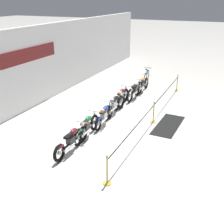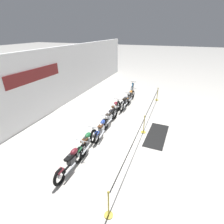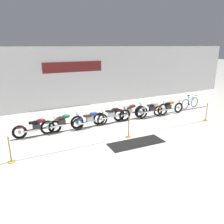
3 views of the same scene
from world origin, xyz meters
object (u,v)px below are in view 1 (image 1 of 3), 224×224
at_px(motorcycle_silver_5, 135,90).
at_px(floor_banner, 168,125).
at_px(stanchion_far_left, 145,119).
at_px(motorcycle_orange_6, 142,85).
at_px(motorcycle_green_1, 87,127).
at_px(motorcycle_black_3, 114,105).
at_px(stanchion_mid_left, 153,115).
at_px(motorcycle_blue_2, 104,115).
at_px(stanchion_mid_right, 177,85).
at_px(motorcycle_maroon_4, 121,97).
at_px(motorcycle_maroon_0, 72,140).
at_px(bicycle, 147,76).

bearing_deg(motorcycle_silver_5, floor_banner, -137.50).
bearing_deg(stanchion_far_left, motorcycle_silver_5, 24.61).
bearing_deg(motorcycle_orange_6, floor_banner, -147.32).
height_order(motorcycle_green_1, motorcycle_orange_6, motorcycle_green_1).
distance_m(motorcycle_green_1, motorcycle_black_3, 2.83).
bearing_deg(motorcycle_black_3, stanchion_far_left, -126.51).
relative_size(motorcycle_orange_6, stanchion_mid_left, 2.21).
xyz_separation_m(motorcycle_blue_2, motorcycle_silver_5, (4.08, -0.07, 0.03)).
xyz_separation_m(motorcycle_blue_2, motorcycle_orange_6, (5.34, -0.07, -0.00)).
bearing_deg(stanchion_mid_left, stanchion_far_left, 180.00).
distance_m(stanchion_far_left, stanchion_mid_right, 6.70).
height_order(motorcycle_green_1, motorcycle_blue_2, motorcycle_green_1).
distance_m(motorcycle_silver_5, floor_banner, 4.05).
distance_m(motorcycle_orange_6, stanchion_far_left, 5.91).
height_order(stanchion_far_left, floor_banner, stanchion_far_left).
relative_size(motorcycle_maroon_4, stanchion_mid_right, 2.12).
distance_m(motorcycle_orange_6, floor_banner, 5.05).
bearing_deg(floor_banner, motorcycle_blue_2, 114.09).
distance_m(motorcycle_maroon_0, motorcycle_green_1, 1.24).
xyz_separation_m(motorcycle_blue_2, stanchion_far_left, (-0.22, -2.03, 0.28)).
bearing_deg(motorcycle_maroon_4, motorcycle_maroon_0, -178.71).
relative_size(stanchion_mid_left, floor_banner, 0.40).
bearing_deg(motorcycle_silver_5, stanchion_mid_left, -146.09).
bearing_deg(motorcycle_black_3, motorcycle_green_1, 179.52).
distance_m(motorcycle_green_1, motorcycle_silver_5, 5.56).
relative_size(motorcycle_maroon_0, floor_banner, 0.89).
distance_m(motorcycle_green_1, bicycle, 9.11).
bearing_deg(motorcycle_green_1, bicycle, 1.49).
distance_m(stanchion_far_left, stanchion_mid_left, 1.42).
bearing_deg(motorcycle_maroon_4, stanchion_far_left, -141.33).
height_order(bicycle, stanchion_far_left, stanchion_far_left).
relative_size(motorcycle_maroon_0, bicycle, 1.34).
bearing_deg(stanchion_far_left, bicycle, 16.91).
bearing_deg(stanchion_mid_left, stanchion_mid_right, 0.00).
distance_m(motorcycle_black_3, motorcycle_silver_5, 2.73).
relative_size(motorcycle_green_1, motorcycle_maroon_4, 1.02).
xyz_separation_m(motorcycle_green_1, stanchion_far_left, (1.26, -2.15, 0.27)).
bearing_deg(floor_banner, stanchion_mid_right, 10.29).
bearing_deg(stanchion_mid_left, motorcycle_maroon_0, 151.20).
bearing_deg(motorcycle_maroon_0, bicycle, 1.41).
bearing_deg(motorcycle_blue_2, bicycle, 2.64).
distance_m(motorcycle_maroon_4, floor_banner, 3.38).
xyz_separation_m(motorcycle_maroon_4, stanchion_mid_left, (-1.44, -2.25, -0.11)).
distance_m(motorcycle_black_3, stanchion_mid_left, 2.14).
bearing_deg(motorcycle_maroon_0, motorcycle_orange_6, -1.17).
bearing_deg(motorcycle_maroon_4, stanchion_mid_left, -122.65).
relative_size(motorcycle_green_1, floor_banner, 0.87).
distance_m(motorcycle_green_1, stanchion_mid_right, 8.24).
relative_size(motorcycle_maroon_4, motorcycle_orange_6, 0.96).
xyz_separation_m(stanchion_far_left, stanchion_mid_left, (1.37, 0.00, -0.38)).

